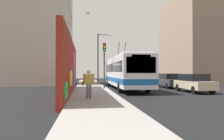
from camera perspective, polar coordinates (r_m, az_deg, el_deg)
ground_plane at (r=20.36m, az=-0.99°, el=-5.46°), size 80.00×80.00×0.00m
sidewalk_slab at (r=20.23m, az=-5.52°, el=-5.27°), size 48.00×3.20×0.15m
graffiti_wall at (r=16.30m, az=-11.20°, el=0.63°), size 14.20×0.32×4.15m
building_far_left at (r=31.92m, az=-20.08°, el=8.13°), size 9.08×9.91×13.10m
building_far_right at (r=39.34m, az=22.19°, el=7.55°), size 13.05×9.05×14.55m
city_bus at (r=21.57m, az=3.45°, el=-0.39°), size 12.68×2.65×5.02m
parked_car_champagne at (r=19.38m, az=21.21°, el=-3.20°), size 4.32×1.74×1.58m
parked_car_dark_gray at (r=24.20m, az=15.12°, el=-2.69°), size 4.59×1.82×1.58m
parked_car_red at (r=29.89m, az=10.65°, el=-2.30°), size 4.57×1.74×1.58m
pedestrian_near_wall at (r=12.79m, az=-6.33°, el=-3.16°), size 0.23×0.76×1.70m
traffic_light at (r=20.71m, az=-2.09°, el=3.34°), size 0.49×0.28×4.48m
street_lamp at (r=28.87m, az=-3.36°, el=4.11°), size 0.44×1.98×6.86m
flying_pigeons at (r=26.58m, az=-6.48°, el=14.98°), size 0.32×0.51×0.19m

